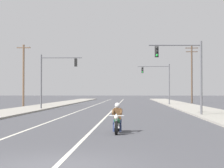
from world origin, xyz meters
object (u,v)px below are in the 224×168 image
Objects in this scene: traffic_signal_near_left at (53,73)px; utility_pole_left_near at (23,74)px; traffic_signal_mid_right at (160,78)px; motorcycle_with_rider at (117,121)px; utility_pole_right_far at (192,72)px; traffic_signal_near_right at (186,67)px.

traffic_signal_near_left is 0.75× the size of utility_pole_left_near.
utility_pole_left_near reaches higher than traffic_signal_mid_right.
motorcycle_with_rider is 0.22× the size of utility_pole_right_far.
utility_pole_right_far reaches higher than traffic_signal_near_left.
utility_pole_left_near is at bearing -157.72° from traffic_signal_mid_right.
traffic_signal_near_left is at bearing 140.90° from traffic_signal_near_right.
utility_pole_left_near is 0.82× the size of utility_pole_right_far.
utility_pole_right_far is (6.06, 35.23, 1.33)m from traffic_signal_near_right.
motorcycle_with_rider is 0.35× the size of traffic_signal_mid_right.
utility_pole_right_far is at bearing 56.17° from traffic_signal_mid_right.
traffic_signal_near_right reaches higher than motorcycle_with_rider.
motorcycle_with_rider is 25.58m from traffic_signal_near_left.
traffic_signal_near_right is (5.23, 13.17, 3.48)m from motorcycle_with_rider.
utility_pole_left_near is 30.12m from utility_pole_right_far.
traffic_signal_near_right is 26.25m from utility_pole_left_near.
traffic_signal_near_left is at bearing 108.65° from motorcycle_with_rider.
traffic_signal_mid_right is 0.62× the size of utility_pole_right_far.
motorcycle_with_rider is 0.35× the size of traffic_signal_near_left.
traffic_signal_near_right is 0.62× the size of utility_pole_right_far.
traffic_signal_mid_right is (5.07, 39.12, 3.51)m from motorcycle_with_rider.
traffic_signal_near_right is at bearing -39.10° from traffic_signal_near_left.
traffic_signal_near_left is 31.19m from utility_pole_right_far.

